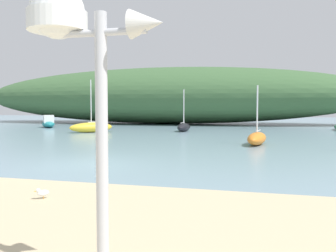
# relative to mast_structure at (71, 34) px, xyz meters

# --- Properties ---
(ground_plane) EXTENTS (120.00, 120.00, 0.00)m
(ground_plane) POSITION_rel_mast_structure_xyz_m (-3.93, 7.88, -2.72)
(ground_plane) COLOR #7A99A8
(distant_hill) EXTENTS (48.16, 12.16, 6.69)m
(distant_hill) POSITION_rel_mast_structure_xyz_m (-8.94, 37.29, 0.62)
(distant_hill) COLOR #3D6038
(distant_hill) RESTS_ON ground
(mast_structure) EXTENTS (1.37, 0.58, 3.02)m
(mast_structure) POSITION_rel_mast_structure_xyz_m (0.00, 0.00, 0.00)
(mast_structure) COLOR silver
(mast_structure) RESTS_ON beach_sand
(sailboat_east_reach) EXTENTS (0.98, 2.61, 3.43)m
(sailboat_east_reach) POSITION_rel_mast_structure_xyz_m (-3.91, 24.64, -2.37)
(sailboat_east_reach) COLOR black
(sailboat_east_reach) RESTS_ON ground
(motorboat_outer_mooring) EXTENTS (3.00, 3.36, 1.21)m
(motorboat_outer_mooring) POSITION_rel_mast_structure_xyz_m (-17.83, 26.71, -2.27)
(motorboat_outer_mooring) COLOR teal
(motorboat_outer_mooring) RESTS_ON ground
(sailboat_inner_mooring) EXTENTS (3.14, 3.20, 4.13)m
(sailboat_inner_mooring) POSITION_rel_mast_structure_xyz_m (-10.74, 21.73, -2.31)
(sailboat_inner_mooring) COLOR gold
(sailboat_inner_mooring) RESTS_ON ground
(sailboat_by_sandbar) EXTENTS (1.32, 2.99, 3.14)m
(sailboat_by_sandbar) POSITION_rel_mast_structure_xyz_m (1.87, 15.74, -2.37)
(sailboat_by_sandbar) COLOR orange
(sailboat_by_sandbar) RESTS_ON ground
(seagull_by_mast) EXTENTS (0.24, 0.28, 0.22)m
(seagull_by_mast) POSITION_rel_mast_structure_xyz_m (-2.29, 2.82, -2.40)
(seagull_by_mast) COLOR orange
(seagull_by_mast) RESTS_ON beach_sand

